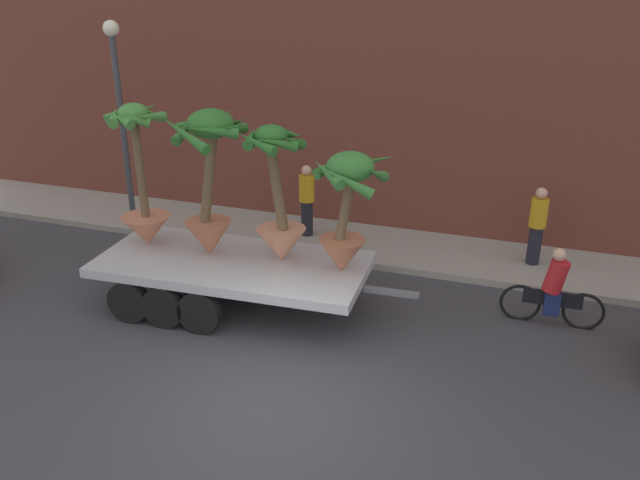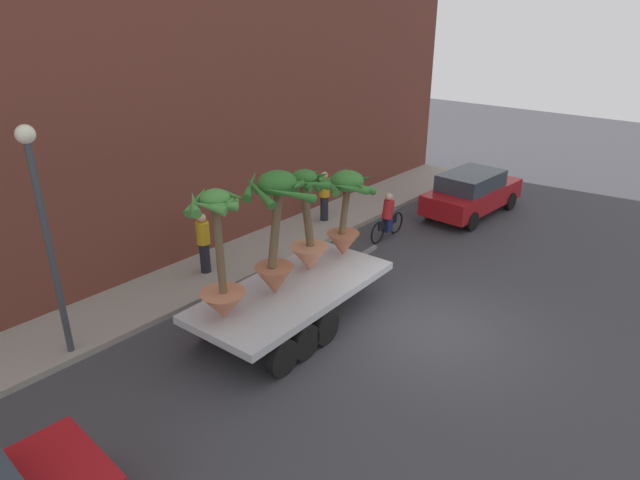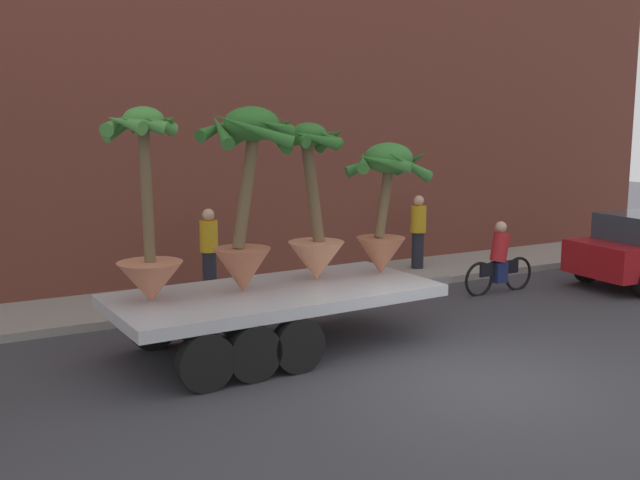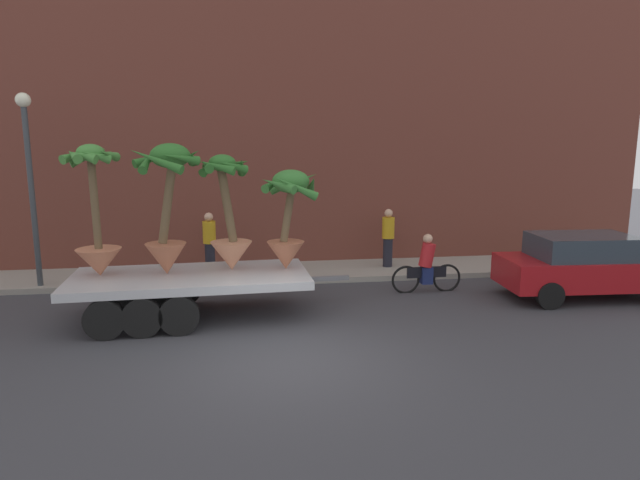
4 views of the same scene
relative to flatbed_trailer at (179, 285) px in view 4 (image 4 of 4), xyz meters
The scene contains 13 objects.
ground_plane 3.44m from the flatbed_trailer, 49.70° to the right, with size 60.00×60.00×0.00m, color #38383D.
sidewalk 4.21m from the flatbed_trailer, 58.53° to the left, with size 24.00×2.20×0.15m, color gray.
building_facade 7.03m from the flatbed_trailer, 67.53° to the left, with size 24.00×1.20×9.81m, color brown.
flatbed_trailer is the anchor object (origin of this frame).
potted_palm_rear 2.82m from the flatbed_trailer, ahead, with size 1.41×1.49×2.23m.
potted_palm_middle 1.75m from the flatbed_trailer, 148.97° to the left, with size 1.52×1.72×2.81m.
potted_palm_front 2.18m from the flatbed_trailer, behind, with size 1.17×1.13×2.79m.
potted_palm_extra 1.75m from the flatbed_trailer, 15.15° to the left, with size 1.18×1.24×2.57m.
cyclist 6.16m from the flatbed_trailer, 11.93° to the left, with size 1.84×0.35×1.54m.
parked_car 9.75m from the flatbed_trailer, ahead, with size 4.37×1.99×1.58m.
pedestrian_near_gate 6.67m from the flatbed_trailer, 32.51° to the left, with size 0.36×0.36×1.71m.
pedestrian_far_left 3.57m from the flatbed_trailer, 82.42° to the left, with size 0.36×0.36×1.71m.
street_lamp 5.31m from the flatbed_trailer, 144.22° to the left, with size 0.36×0.36×4.83m.
Camera 4 is at (-0.77, -9.35, 3.88)m, focal length 30.97 mm.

